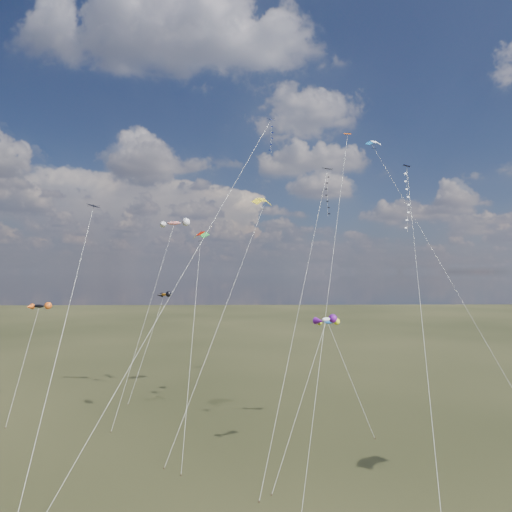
{
  "coord_description": "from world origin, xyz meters",
  "views": [
    {
      "loc": [
        -1.37,
        -36.86,
        17.08
      ],
      "look_at": [
        0.0,
        18.0,
        19.0
      ],
      "focal_mm": 32.0,
      "sensor_mm": 36.0,
      "label": 1
    }
  ],
  "objects": [
    {
      "name": "novelty_black_orange",
      "position": [
        -28.37,
        23.74,
        12.57
      ],
      "size": [
        3.14,
        10.47,
        13.11
      ],
      "color": "black",
      "rests_on": "ground"
    },
    {
      "name": "diamond_black_mid",
      "position": [
        -15.12,
        0.78,
        16.84
      ],
      "size": [
        2.77,
        21.3,
        23.53
      ],
      "color": "black",
      "rests_on": "ground"
    },
    {
      "name": "diamond_black_high",
      "position": [
        7.93,
        15.42,
        25.08
      ],
      "size": [
        9.47,
        19.8,
        29.47
      ],
      "color": "black",
      "rests_on": "ground"
    },
    {
      "name": "parafoil_yellow",
      "position": [
        1.02,
        24.53,
        26.78
      ],
      "size": [
        11.04,
        22.59,
        27.6
      ],
      "color": "gold",
      "rests_on": "ground"
    },
    {
      "name": "diamond_navy_right",
      "position": [
        13.89,
        5.04,
        22.89
      ],
      "size": [
        6.84,
        23.41,
        27.44
      ],
      "color": "#0E1353",
      "rests_on": "ground"
    },
    {
      "name": "novelty_orange_black",
      "position": [
        -13.5,
        32.01,
        13.64
      ],
      "size": [
        4.2,
        10.74,
        14.19
      ],
      "color": "#C06D15",
      "rests_on": "ground"
    },
    {
      "name": "ground",
      "position": [
        0.0,
        0.0,
        0.0
      ],
      "size": [
        400.0,
        400.0,
        0.0
      ],
      "primitive_type": "plane",
      "color": "black",
      "rests_on": "ground"
    },
    {
      "name": "diamond_navy_tall",
      "position": [
        0.21,
        15.87,
        30.6
      ],
      "size": [
        17.5,
        25.0,
        35.95
      ],
      "color": "#0F1546",
      "rests_on": "ground"
    },
    {
      "name": "parafoil_tricolor",
      "position": [
        -6.26,
        13.52,
        21.19
      ],
      "size": [
        2.16,
        12.62,
        21.87
      ],
      "color": "yellow",
      "rests_on": "ground"
    },
    {
      "name": "novelty_white_purple",
      "position": [
        6.16,
        5.33,
        12.63
      ],
      "size": [
        6.6,
        7.86,
        13.1
      ],
      "color": "white",
      "rests_on": "ground"
    },
    {
      "name": "diamond_orange_center",
      "position": [
        7.42,
        6.56,
        21.31
      ],
      "size": [
        7.84,
        17.61,
        32.44
      ],
      "color": "#C84900",
      "rests_on": "ground"
    },
    {
      "name": "novelty_redwhite_stripe",
      "position": [
        -11.14,
        25.96,
        23.75
      ],
      "size": [
        6.4,
        14.21,
        24.45
      ],
      "color": "red",
      "rests_on": "ground"
    },
    {
      "name": "parafoil_blue_white",
      "position": [
        17.36,
        27.58,
        35.56
      ],
      "size": [
        9.46,
        26.75,
        36.45
      ],
      "color": "#1574C2",
      "rests_on": "ground"
    },
    {
      "name": "novelty_blue_yellow",
      "position": [
        8.14,
        14.73,
        11.32
      ],
      "size": [
        4.96,
        5.26,
        11.8
      ],
      "color": "blue",
      "rests_on": "ground"
    }
  ]
}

